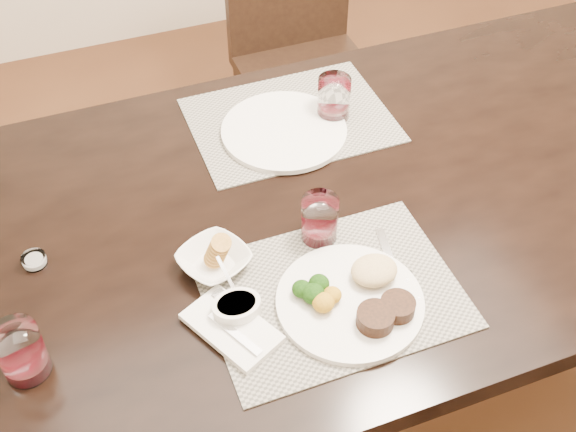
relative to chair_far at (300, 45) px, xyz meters
name	(u,v)px	position (x,y,z in m)	size (l,w,h in m)	color
ground_plane	(414,356)	(0.00, -0.93, -0.50)	(4.50, 4.50, 0.00)	#402414
dining_table	(450,193)	(0.00, -0.93, 0.16)	(2.00, 1.00, 0.75)	black
chair_far	(300,45)	(0.00, 0.00, 0.00)	(0.42, 0.42, 0.90)	black
placemat_near	(333,293)	(-0.39, -1.16, 0.25)	(0.46, 0.34, 0.00)	gray
placemat_far	(290,120)	(-0.28, -0.65, 0.25)	(0.46, 0.34, 0.00)	gray
dinner_plate	(357,298)	(-0.36, -1.20, 0.27)	(0.27, 0.27, 0.05)	silver
napkin_fork	(232,327)	(-0.59, -1.18, 0.26)	(0.16, 0.20, 0.02)	silver
steak_knife	(406,281)	(-0.26, -1.19, 0.26)	(0.04, 0.21, 0.01)	silver
cracker_bowl	(214,259)	(-0.58, -1.02, 0.27)	(0.17, 0.17, 0.06)	silver
sauce_ramekin	(237,308)	(-0.57, -1.15, 0.27)	(0.09, 0.13, 0.07)	silver
wine_glass_near	(320,221)	(-0.36, -1.02, 0.29)	(0.07, 0.07, 0.10)	white
far_plate	(284,131)	(-0.32, -0.70, 0.26)	(0.29, 0.29, 0.01)	silver
wine_glass_far	(334,100)	(-0.19, -0.68, 0.30)	(0.08, 0.08, 0.10)	white
wine_glass_side	(22,354)	(-0.94, -1.13, 0.29)	(0.08, 0.08, 0.11)	white
salt_cellar	(34,260)	(-0.90, -0.89, 0.26)	(0.05, 0.05, 0.02)	white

